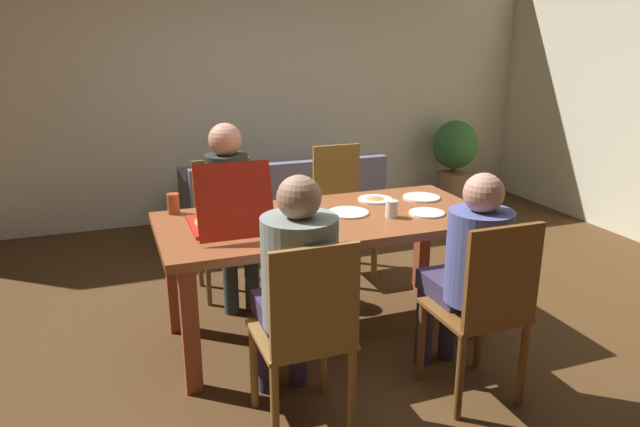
# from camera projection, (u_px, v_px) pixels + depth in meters

# --- Properties ---
(ground_plane) EXTENTS (20.00, 20.00, 0.00)m
(ground_plane) POSITION_uv_depth(u_px,v_px,m) (325.00, 332.00, 3.74)
(ground_plane) COLOR #4F3319
(back_wall) EXTENTS (6.64, 0.12, 2.69)m
(back_wall) POSITION_uv_depth(u_px,v_px,m) (228.00, 83.00, 5.77)
(back_wall) COLOR silver
(back_wall) RESTS_ON ground
(dining_table) EXTENTS (1.97, 0.92, 0.77)m
(dining_table) POSITION_uv_depth(u_px,v_px,m) (326.00, 232.00, 3.54)
(dining_table) COLOR brown
(dining_table) RESTS_ON ground
(chair_0) EXTENTS (0.44, 0.40, 0.95)m
(chair_0) POSITION_uv_depth(u_px,v_px,m) (226.00, 218.00, 4.25)
(chair_0) COLOR brown
(chair_0) RESTS_ON ground
(person_0) EXTENTS (0.30, 0.54, 1.24)m
(person_0) POSITION_uv_depth(u_px,v_px,m) (230.00, 198.00, 4.06)
(person_0) COLOR #2E3A3B
(person_0) RESTS_ON ground
(chair_1) EXTENTS (0.42, 0.43, 0.98)m
(chair_1) POSITION_uv_depth(u_px,v_px,m) (486.00, 306.00, 2.89)
(chair_1) COLOR brown
(chair_1) RESTS_ON ground
(person_1) EXTENTS (0.32, 0.54, 1.18)m
(person_1) POSITION_uv_depth(u_px,v_px,m) (469.00, 264.00, 2.98)
(person_1) COLOR #372E4A
(person_1) RESTS_ON ground
(chair_2) EXTENTS (0.42, 0.44, 0.97)m
(chair_2) POSITION_uv_depth(u_px,v_px,m) (307.00, 331.00, 2.65)
(chair_2) COLOR olive
(chair_2) RESTS_ON ground
(person_2) EXTENTS (0.35, 0.53, 1.23)m
(person_2) POSITION_uv_depth(u_px,v_px,m) (296.00, 279.00, 2.72)
(person_2) COLOR #3A2C4E
(person_2) RESTS_ON ground
(chair_3) EXTENTS (0.40, 0.42, 0.99)m
(chair_3) POSITION_uv_depth(u_px,v_px,m) (341.00, 208.00, 4.58)
(chair_3) COLOR olive
(chair_3) RESTS_ON ground
(pizza_box_0) EXTENTS (0.40, 0.53, 0.41)m
(pizza_box_0) POSITION_uv_depth(u_px,v_px,m) (228.00, 218.00, 3.29)
(pizza_box_0) COLOR red
(pizza_box_0) RESTS_ON dining_table
(plate_0) EXTENTS (0.23, 0.23, 0.03)m
(plate_0) POSITION_uv_depth(u_px,v_px,m) (375.00, 199.00, 3.86)
(plate_0) COLOR white
(plate_0) RESTS_ON dining_table
(plate_1) EXTENTS (0.22, 0.22, 0.01)m
(plate_1) POSITION_uv_depth(u_px,v_px,m) (427.00, 213.00, 3.57)
(plate_1) COLOR white
(plate_1) RESTS_ON dining_table
(plate_2) EXTENTS (0.24, 0.24, 0.01)m
(plate_2) POSITION_uv_depth(u_px,v_px,m) (421.00, 197.00, 3.91)
(plate_2) COLOR white
(plate_2) RESTS_ON dining_table
(plate_3) EXTENTS (0.25, 0.25, 0.01)m
(plate_3) POSITION_uv_depth(u_px,v_px,m) (348.00, 213.00, 3.58)
(plate_3) COLOR white
(plate_3) RESTS_ON dining_table
(drinking_glass_0) EXTENTS (0.07, 0.07, 0.12)m
(drinking_glass_0) POSITION_uv_depth(u_px,v_px,m) (173.00, 204.00, 3.56)
(drinking_glass_0) COLOR #B04D28
(drinking_glass_0) RESTS_ON dining_table
(drinking_glass_1) EXTENTS (0.08, 0.08, 0.10)m
(drinking_glass_1) POSITION_uv_depth(u_px,v_px,m) (392.00, 209.00, 3.49)
(drinking_glass_1) COLOR silver
(drinking_glass_1) RESTS_ON dining_table
(couch) EXTENTS (1.75, 0.87, 0.76)m
(couch) POSITION_uv_depth(u_px,v_px,m) (281.00, 205.00, 5.47)
(couch) COLOR slate
(couch) RESTS_ON ground
(potted_plant) EXTENTS (0.48, 0.48, 0.91)m
(potted_plant) POSITION_uv_depth(u_px,v_px,m) (454.00, 156.00, 6.49)
(potted_plant) COLOR #AB7654
(potted_plant) RESTS_ON ground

